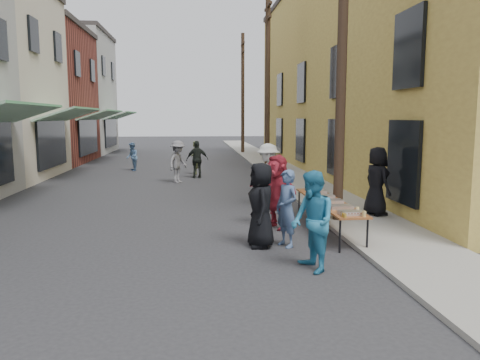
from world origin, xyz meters
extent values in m
plane|color=#28282B|center=(0.00, 0.00, 0.00)|extent=(120.00, 120.00, 0.00)
cube|color=gray|center=(5.00, 15.00, 0.05)|extent=(2.20, 60.00, 0.10)
cube|color=maroon|center=(-10.00, 21.00, 4.00)|extent=(8.00, 8.00, 8.00)
cube|color=gray|center=(-10.00, 29.00, 4.50)|extent=(8.00, 8.00, 9.00)
cube|color=#AE8E3E|center=(11.10, 14.00, 5.00)|extent=(10.00, 28.00, 10.00)
cylinder|color=#2D2116|center=(4.30, 3.00, 4.50)|extent=(0.26, 0.26, 9.00)
cylinder|color=#2D2116|center=(4.30, 15.00, 4.50)|extent=(0.26, 0.26, 9.00)
cylinder|color=#2D2116|center=(4.30, 27.00, 4.50)|extent=(0.26, 0.26, 9.00)
cube|color=maroon|center=(3.80, 2.20, 0.73)|extent=(0.70, 4.00, 0.04)
cylinder|color=black|center=(3.51, 0.32, 0.35)|extent=(0.04, 0.04, 0.71)
cylinder|color=black|center=(4.09, 0.32, 0.35)|extent=(0.04, 0.04, 0.71)
cylinder|color=black|center=(3.51, 4.08, 0.35)|extent=(0.04, 0.04, 0.71)
cylinder|color=black|center=(4.09, 4.08, 0.35)|extent=(0.04, 0.04, 0.71)
cube|color=maroon|center=(3.80, 0.55, 0.79)|extent=(0.50, 0.33, 0.08)
cube|color=#B2B2B7|center=(3.80, 1.20, 0.79)|extent=(0.50, 0.33, 0.08)
cube|color=tan|center=(3.80, 1.90, 0.79)|extent=(0.50, 0.33, 0.08)
cube|color=#B2B2B7|center=(3.80, 2.60, 0.79)|extent=(0.50, 0.33, 0.08)
cube|color=tan|center=(3.80, 3.30, 0.79)|extent=(0.50, 0.33, 0.08)
cylinder|color=#A57F26|center=(3.58, 0.25, 0.79)|extent=(0.07, 0.07, 0.08)
cylinder|color=#A57F26|center=(3.58, 0.35, 0.79)|extent=(0.07, 0.07, 0.08)
cylinder|color=#A57F26|center=(3.58, 0.45, 0.79)|extent=(0.07, 0.07, 0.08)
cylinder|color=tan|center=(4.00, 0.30, 0.81)|extent=(0.08, 0.08, 0.12)
imported|color=black|center=(1.96, 0.93, 0.91)|extent=(0.61, 0.91, 1.82)
imported|color=#445C84|center=(2.51, 0.92, 0.83)|extent=(0.63, 0.72, 1.67)
imported|color=teal|center=(2.65, -0.75, 0.92)|extent=(0.85, 1.01, 1.83)
imported|color=white|center=(2.81, 5.30, 0.99)|extent=(1.06, 1.43, 1.98)
imported|color=#505632|center=(3.40, 6.85, 0.78)|extent=(0.77, 0.98, 1.56)
imported|color=maroon|center=(2.60, 2.62, 0.93)|extent=(1.31, 1.78, 1.86)
imported|color=black|center=(5.53, 3.45, 1.04)|extent=(0.79, 1.03, 1.87)
imported|color=slate|center=(-0.13, 11.13, 0.90)|extent=(1.18, 1.34, 1.79)
imported|color=black|center=(0.70, 12.59, 0.85)|extent=(1.04, 0.52, 1.71)
imported|color=#566037|center=(0.60, 14.08, 0.81)|extent=(0.43, 0.62, 1.62)
imported|color=#5376A1|center=(-2.64, 15.83, 0.74)|extent=(0.71, 0.83, 1.48)
camera|label=1|loc=(0.55, -8.78, 2.77)|focal=35.00mm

